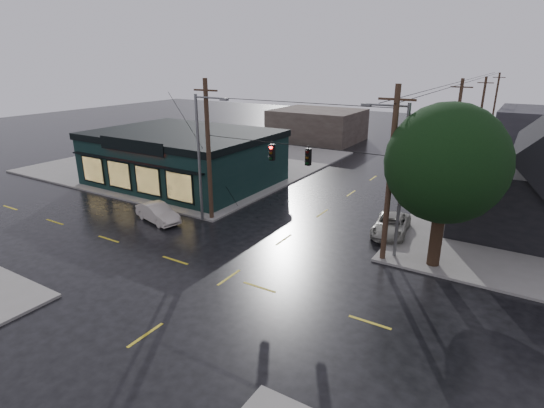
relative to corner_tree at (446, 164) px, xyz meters
The scene contains 15 objects.
ground_plane 13.20m from the corner_tree, 141.97° to the right, with size 160.00×160.00×0.00m, color black.
sidewalk_nw 32.46m from the corner_tree, 156.38° to the left, with size 28.00×28.00×0.15m, color slate.
pizza_shop 25.14m from the corner_tree, 166.70° to the left, with size 16.30×12.34×4.90m.
corner_tree is the anchor object (origin of this frame).
utility_pole_nw 16.87m from the corner_tree, behind, with size 2.00×0.32×10.15m, color #301F15, non-canonical shape.
utility_pole_ne 6.69m from the corner_tree, 165.26° to the right, with size 2.00×0.32×10.15m, color #301F15, non-canonical shape.
utility_pole_far_a 21.82m from the corner_tree, 97.48° to the left, with size 2.00×0.32×9.65m, color #301F15, non-canonical shape.
utility_pole_far_b 41.32m from the corner_tree, 93.83° to the left, with size 2.00×0.32×9.15m, color #301F15, non-canonical shape.
utility_pole_far_c 61.15m from the corner_tree, 92.57° to the left, with size 2.00×0.32×9.15m, color #301F15, non-canonical shape.
span_signal_assembly 9.17m from the corner_tree, behind, with size 13.00×0.48×1.23m.
streetlight_nw 17.20m from the corner_tree, behind, with size 5.40×0.30×9.15m, color slate, non-canonical shape.
streetlight_ne 6.47m from the corner_tree, behind, with size 5.40×0.30×9.15m, color slate, non-canonical shape.
bg_building_west 40.36m from the corner_tree, 125.32° to the left, with size 12.00×10.00×4.40m, color #362B27.
sedan_cream 19.79m from the corner_tree, behind, with size 1.43×4.09×1.35m, color #BBB2A4.
suv_silver 7.33m from the corner_tree, 135.16° to the left, with size 2.15×4.66×1.29m, color gray.
Camera 1 is at (12.82, -16.39, 11.37)m, focal length 28.00 mm.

